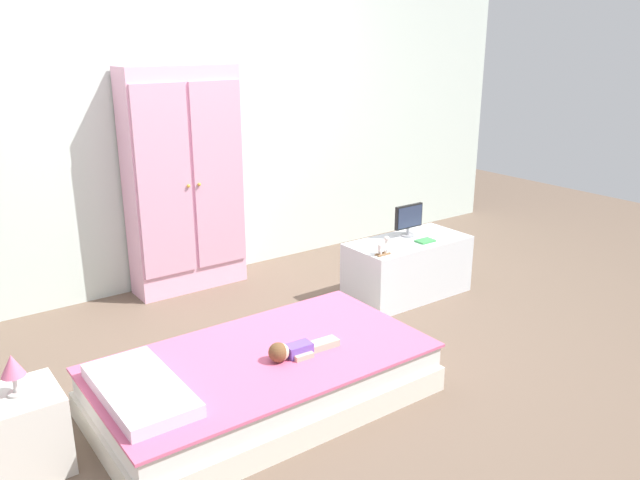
{
  "coord_description": "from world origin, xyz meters",
  "views": [
    {
      "loc": [
        -1.92,
        -2.74,
        1.78
      ],
      "look_at": [
        0.3,
        0.31,
        0.57
      ],
      "focal_mm": 35.87,
      "sensor_mm": 36.0,
      "label": 1
    }
  ],
  "objects": [
    {
      "name": "back_wall",
      "position": [
        0.0,
        1.57,
        1.35
      ],
      "size": [
        6.4,
        0.05,
        2.7
      ],
      "primitive_type": "cube",
      "color": "silver",
      "rests_on": "ground_plane"
    },
    {
      "name": "wardrobe",
      "position": [
        -0.09,
        1.39,
        0.8
      ],
      "size": [
        0.81,
        0.31,
        1.59
      ],
      "color": "#EFADCC",
      "rests_on": "ground_plane"
    },
    {
      "name": "nightstand",
      "position": [
        -1.57,
        -0.13,
        0.18
      ],
      "size": [
        0.33,
        0.33,
        0.36
      ],
      "primitive_type": "cube",
      "color": "silver",
      "rests_on": "ground_plane"
    },
    {
      "name": "tv_stand",
      "position": [
        1.09,
        0.33,
        0.21
      ],
      "size": [
        0.88,
        0.43,
        0.41
      ],
      "primitive_type": "cube",
      "color": "silver",
      "rests_on": "ground_plane"
    },
    {
      "name": "book_green",
      "position": [
        1.15,
        0.23,
        0.42
      ],
      "size": [
        0.13,
        0.09,
        0.01
      ],
      "primitive_type": "cube",
      "color": "#429E51",
      "rests_on": "tv_stand"
    },
    {
      "name": "rocking_horse_toy",
      "position": [
        0.74,
        0.2,
        0.47
      ],
      "size": [
        0.1,
        0.04,
        0.12
      ],
      "color": "#8E6642",
      "rests_on": "tv_stand"
    },
    {
      "name": "table_lamp",
      "position": [
        -1.57,
        -0.13,
        0.49
      ],
      "size": [
        0.1,
        0.1,
        0.18
      ],
      "color": "#B7B2AD",
      "rests_on": "nightstand"
    },
    {
      "name": "bed",
      "position": [
        -0.48,
        -0.28,
        0.13
      ],
      "size": [
        1.65,
        0.9,
        0.27
      ],
      "color": "silver",
      "rests_on": "ground_plane"
    },
    {
      "name": "doll",
      "position": [
        -0.37,
        -0.38,
        0.3
      ],
      "size": [
        0.39,
        0.14,
        0.1
      ],
      "color": "#6B4CB2",
      "rests_on": "bed"
    },
    {
      "name": "tv_monitor",
      "position": [
        1.15,
        0.4,
        0.54
      ],
      "size": [
        0.24,
        0.1,
        0.23
      ],
      "color": "#99999E",
      "rests_on": "tv_stand"
    },
    {
      "name": "ground_plane",
      "position": [
        0.0,
        0.0,
        -0.01
      ],
      "size": [
        10.0,
        10.0,
        0.02
      ],
      "primitive_type": "cube",
      "color": "brown"
    },
    {
      "name": "pillow",
      "position": [
        -1.1,
        -0.28,
        0.3
      ],
      "size": [
        0.32,
        0.65,
        0.06
      ],
      "primitive_type": "cube",
      "color": "silver",
      "rests_on": "bed"
    }
  ]
}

